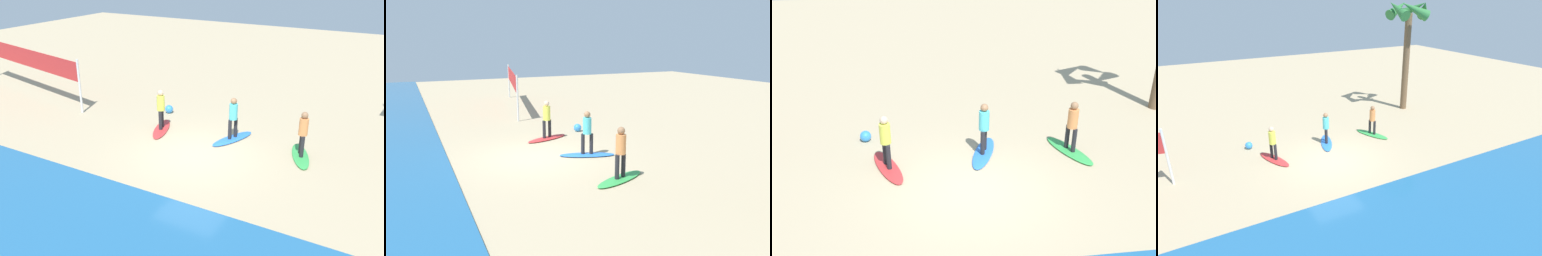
% 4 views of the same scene
% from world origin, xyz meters
% --- Properties ---
extents(ground_plane, '(60.00, 60.00, 0.00)m').
position_xyz_m(ground_plane, '(0.00, 0.00, 0.00)').
color(ground_plane, tan).
extents(surfboard_green, '(1.31, 2.16, 0.09)m').
position_xyz_m(surfboard_green, '(-3.37, -1.69, 0.04)').
color(surfboard_green, green).
rests_on(surfboard_green, ground).
extents(surfer_green, '(0.32, 0.44, 1.64)m').
position_xyz_m(surfer_green, '(-3.37, -1.69, 1.04)').
color(surfer_green, '#232328').
rests_on(surfer_green, surfboard_green).
extents(surfboard_blue, '(1.26, 2.16, 0.09)m').
position_xyz_m(surfboard_blue, '(-0.61, -1.88, 0.04)').
color(surfboard_blue, blue).
rests_on(surfboard_blue, ground).
extents(surfer_blue, '(0.32, 0.44, 1.64)m').
position_xyz_m(surfer_blue, '(-0.61, -1.88, 1.04)').
color(surfer_blue, '#232328').
rests_on(surfer_blue, surfboard_blue).
extents(surfboard_red, '(1.27, 2.16, 0.09)m').
position_xyz_m(surfboard_red, '(2.37, -1.36, 0.04)').
color(surfboard_red, red).
rests_on(surfboard_red, ground).
extents(surfer_red, '(0.32, 0.44, 1.64)m').
position_xyz_m(surfer_red, '(2.37, -1.36, 1.04)').
color(surfer_red, '#232328').
rests_on(surfer_red, surfboard_red).
extents(beach_ball, '(0.37, 0.37, 0.37)m').
position_xyz_m(beach_ball, '(3.16, -3.21, 0.19)').
color(beach_ball, '#338CE5').
rests_on(beach_ball, ground).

